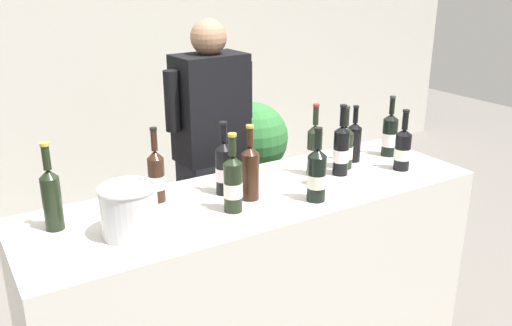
{
  "coord_description": "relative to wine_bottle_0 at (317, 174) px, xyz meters",
  "views": [
    {
      "loc": [
        -1.19,
        -1.93,
        1.93
      ],
      "look_at": [
        -0.01,
        0.0,
        1.11
      ],
      "focal_mm": 38.34,
      "sensor_mm": 36.0,
      "label": 1
    }
  ],
  "objects": [
    {
      "name": "wine_bottle_6",
      "position": [
        0.6,
        0.08,
        -0.01
      ],
      "size": [
        0.08,
        0.08,
        0.31
      ],
      "color": "black",
      "rests_on": "counter"
    },
    {
      "name": "wine_bottle_10",
      "position": [
        0.48,
        0.31,
        -0.01
      ],
      "size": [
        0.07,
        0.07,
        0.3
      ],
      "color": "black",
      "rests_on": "counter"
    },
    {
      "name": "wine_bottle_4",
      "position": [
        0.37,
        0.26,
        -0.01
      ],
      "size": [
        0.08,
        0.08,
        0.32
      ],
      "color": "black",
      "rests_on": "counter"
    },
    {
      "name": "wine_bottle_7",
      "position": [
        -0.24,
        0.16,
        0.01
      ],
      "size": [
        0.08,
        0.08,
        0.34
      ],
      "color": "black",
      "rests_on": "counter"
    },
    {
      "name": "wine_bottle_1",
      "position": [
        -0.36,
        0.09,
        0.0
      ],
      "size": [
        0.08,
        0.08,
        0.34
      ],
      "color": "black",
      "rests_on": "counter"
    },
    {
      "name": "wall_back",
      "position": [
        -0.18,
        2.79,
        0.32
      ],
      "size": [
        8.0,
        0.1,
        2.8
      ],
      "primitive_type": "cube",
      "color": "beige",
      "rests_on": "ground_plane"
    },
    {
      "name": "ice_bucket",
      "position": [
        -0.8,
        0.11,
        -0.02
      ],
      "size": [
        0.22,
        0.22,
        0.2
      ],
      "color": "silver",
      "rests_on": "counter"
    },
    {
      "name": "person_server",
      "position": [
        -0.06,
        0.88,
        -0.26
      ],
      "size": [
        0.54,
        0.27,
        1.68
      ],
      "color": "black",
      "rests_on": "ground_plane"
    },
    {
      "name": "wine_bottle_0",
      "position": [
        0.0,
        0.0,
        0.0
      ],
      "size": [
        0.08,
        0.08,
        0.33
      ],
      "color": "black",
      "rests_on": "counter"
    },
    {
      "name": "wine_bottle_5",
      "position": [
        -0.31,
        0.28,
        0.0
      ],
      "size": [
        0.08,
        0.08,
        0.33
      ],
      "color": "black",
      "rests_on": "counter"
    },
    {
      "name": "wine_bottle_3",
      "position": [
        -0.59,
        0.35,
        -0.0
      ],
      "size": [
        0.07,
        0.07,
        0.33
      ],
      "color": "black",
      "rests_on": "counter"
    },
    {
      "name": "potted_shrub",
      "position": [
        0.36,
        1.29,
        -0.33
      ],
      "size": [
        0.64,
        0.65,
        1.13
      ],
      "color": "brown",
      "rests_on": "ground_plane"
    },
    {
      "name": "counter",
      "position": [
        -0.18,
        0.19,
        -0.6
      ],
      "size": [
        2.12,
        0.66,
        0.96
      ],
      "primitive_type": "cube",
      "color": "beige",
      "rests_on": "ground_plane"
    },
    {
      "name": "wine_bottle_9",
      "position": [
        0.29,
        0.19,
        0.01
      ],
      "size": [
        0.08,
        0.08,
        0.35
      ],
      "color": "black",
      "rests_on": "counter"
    },
    {
      "name": "wine_bottle_2",
      "position": [
        0.7,
        0.28,
        -0.01
      ],
      "size": [
        0.08,
        0.08,
        0.33
      ],
      "color": "black",
      "rests_on": "counter"
    },
    {
      "name": "wine_glass",
      "position": [
        0.12,
        0.14,
        -0.01
      ],
      "size": [
        0.08,
        0.08,
        0.17
      ],
      "color": "silver",
      "rests_on": "counter"
    },
    {
      "name": "wine_bottle_8",
      "position": [
        -1.04,
        0.31,
        0.02
      ],
      "size": [
        0.07,
        0.07,
        0.35
      ],
      "color": "black",
      "rests_on": "counter"
    },
    {
      "name": "wine_bottle_11",
      "position": [
        0.18,
        0.26,
        0.01
      ],
      "size": [
        0.07,
        0.07,
        0.36
      ],
      "color": "black",
      "rests_on": "counter"
    }
  ]
}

